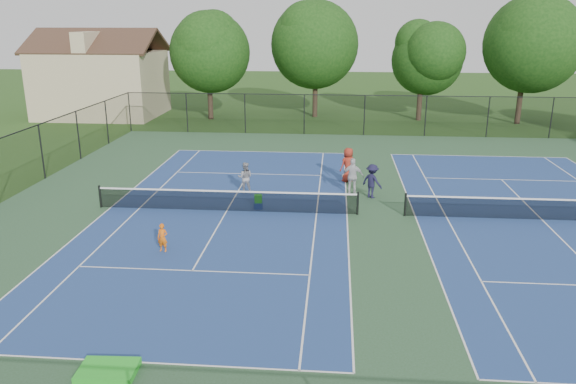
# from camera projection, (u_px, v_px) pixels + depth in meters

# --- Properties ---
(ground) EXTENTS (140.00, 140.00, 0.00)m
(ground) POSITION_uv_depth(u_px,v_px,m) (381.00, 215.00, 25.14)
(ground) COLOR #234716
(ground) RESTS_ON ground
(court_pad) EXTENTS (36.00, 36.00, 0.01)m
(court_pad) POSITION_uv_depth(u_px,v_px,m) (381.00, 215.00, 25.14)
(court_pad) COLOR #2B4D2B
(court_pad) RESTS_ON ground
(tennis_court_left) EXTENTS (12.00, 23.83, 1.07)m
(tennis_court_left) POSITION_uv_depth(u_px,v_px,m) (227.00, 209.00, 25.68)
(tennis_court_left) COLOR navy
(tennis_court_left) RESTS_ON ground
(tennis_court_right) EXTENTS (12.00, 23.83, 1.07)m
(tennis_court_right) POSITION_uv_depth(u_px,v_px,m) (542.00, 218.00, 24.54)
(tennis_court_right) COLOR navy
(tennis_court_right) RESTS_ON ground
(perimeter_fence) EXTENTS (36.08, 36.08, 3.02)m
(perimeter_fence) POSITION_uv_depth(u_px,v_px,m) (383.00, 181.00, 24.67)
(perimeter_fence) COLOR black
(perimeter_fence) RESTS_ON ground
(tree_back_a) EXTENTS (6.80, 6.80, 9.15)m
(tree_back_a) POSITION_uv_depth(u_px,v_px,m) (208.00, 48.00, 47.23)
(tree_back_a) COLOR #2D2116
(tree_back_a) RESTS_ON ground
(tree_back_b) EXTENTS (7.60, 7.60, 10.03)m
(tree_back_b) POSITION_uv_depth(u_px,v_px,m) (316.00, 40.00, 48.24)
(tree_back_b) COLOR #2D2116
(tree_back_b) RESTS_ON ground
(tree_back_c) EXTENTS (6.00, 6.00, 8.40)m
(tree_back_c) POSITION_uv_depth(u_px,v_px,m) (423.00, 55.00, 46.89)
(tree_back_c) COLOR #2D2116
(tree_back_c) RESTS_ON ground
(tree_back_d) EXTENTS (7.80, 7.80, 10.37)m
(tree_back_d) POSITION_uv_depth(u_px,v_px,m) (527.00, 39.00, 44.88)
(tree_back_d) COLOR #2D2116
(tree_back_d) RESTS_ON ground
(clapboard_house) EXTENTS (10.80, 8.10, 7.65)m
(clapboard_house) POSITION_uv_depth(u_px,v_px,m) (101.00, 81.00, 49.88)
(clapboard_house) COLOR tan
(clapboard_house) RESTS_ON ground
(child_player) EXTENTS (0.43, 0.31, 1.11)m
(child_player) POSITION_uv_depth(u_px,v_px,m) (163.00, 238.00, 21.11)
(child_player) COLOR orange
(child_player) RESTS_ON ground
(instructor) EXTENTS (0.78, 0.61, 1.57)m
(instructor) POSITION_uv_depth(u_px,v_px,m) (245.00, 177.00, 28.22)
(instructor) COLOR gray
(instructor) RESTS_ON ground
(bystander_a) EXTENTS (1.11, 0.51, 1.85)m
(bystander_a) POSITION_uv_depth(u_px,v_px,m) (353.00, 176.00, 27.88)
(bystander_a) COLOR silver
(bystander_a) RESTS_ON ground
(bystander_b) EXTENTS (1.25, 1.18, 1.69)m
(bystander_b) POSITION_uv_depth(u_px,v_px,m) (372.00, 181.00, 27.37)
(bystander_b) COLOR #191734
(bystander_b) RESTS_ON ground
(bystander_c) EXTENTS (1.08, 1.00, 1.86)m
(bystander_c) POSITION_uv_depth(u_px,v_px,m) (348.00, 165.00, 30.07)
(bystander_c) COLOR maroon
(bystander_c) RESTS_ON ground
(ball_crate) EXTENTS (0.42, 0.33, 0.30)m
(ball_crate) POSITION_uv_depth(u_px,v_px,m) (258.00, 206.00, 25.97)
(ball_crate) COLOR navy
(ball_crate) RESTS_ON ground
(ball_hopper) EXTENTS (0.39, 0.34, 0.38)m
(ball_hopper) POSITION_uv_depth(u_px,v_px,m) (258.00, 199.00, 25.87)
(ball_hopper) COLOR green
(ball_hopper) RESTS_ON ball_crate
(green_tarp) EXTENTS (1.46, 1.05, 0.19)m
(green_tarp) POSITION_uv_depth(u_px,v_px,m) (108.00, 371.00, 13.91)
(green_tarp) COLOR #169D26
(green_tarp) RESTS_ON ground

